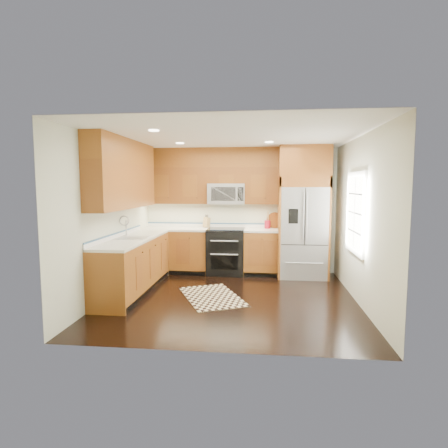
# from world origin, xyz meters

# --- Properties ---
(ground) EXTENTS (4.00, 4.00, 0.00)m
(ground) POSITION_xyz_m (0.00, 0.00, 0.00)
(ground) COLOR black
(ground) RESTS_ON ground
(wall_back) EXTENTS (4.00, 0.02, 2.60)m
(wall_back) POSITION_xyz_m (0.00, 2.00, 1.30)
(wall_back) COLOR silver
(wall_back) RESTS_ON ground
(wall_left) EXTENTS (0.02, 4.00, 2.60)m
(wall_left) POSITION_xyz_m (-2.00, 0.00, 1.30)
(wall_left) COLOR silver
(wall_left) RESTS_ON ground
(wall_right) EXTENTS (0.02, 4.00, 2.60)m
(wall_right) POSITION_xyz_m (2.00, 0.00, 1.30)
(wall_right) COLOR silver
(wall_right) RESTS_ON ground
(window) EXTENTS (0.04, 1.10, 1.30)m
(window) POSITION_xyz_m (1.98, 0.20, 1.40)
(window) COLOR white
(window) RESTS_ON ground
(base_cabinets) EXTENTS (2.85, 3.00, 0.90)m
(base_cabinets) POSITION_xyz_m (-1.23, 0.90, 0.45)
(base_cabinets) COLOR #91561B
(base_cabinets) RESTS_ON ground
(countertop) EXTENTS (2.86, 3.01, 0.04)m
(countertop) POSITION_xyz_m (-1.09, 1.01, 0.92)
(countertop) COLOR beige
(countertop) RESTS_ON base_cabinets
(upper_cabinets) EXTENTS (2.85, 3.00, 1.15)m
(upper_cabinets) POSITION_xyz_m (-1.15, 1.09, 2.02)
(upper_cabinets) COLOR brown
(upper_cabinets) RESTS_ON ground
(range) EXTENTS (0.76, 0.67, 0.95)m
(range) POSITION_xyz_m (-0.25, 1.67, 0.47)
(range) COLOR black
(range) RESTS_ON ground
(microwave) EXTENTS (0.76, 0.40, 0.42)m
(microwave) POSITION_xyz_m (-0.25, 1.80, 1.66)
(microwave) COLOR #B2B2B7
(microwave) RESTS_ON ground
(refrigerator) EXTENTS (0.98, 0.75, 2.60)m
(refrigerator) POSITION_xyz_m (1.30, 1.63, 1.30)
(refrigerator) COLOR #B2B2B7
(refrigerator) RESTS_ON ground
(sink_faucet) EXTENTS (0.54, 0.44, 0.37)m
(sink_faucet) POSITION_xyz_m (-1.73, 0.23, 0.99)
(sink_faucet) COLOR #B2B2B7
(sink_faucet) RESTS_ON countertop
(rug) EXTENTS (1.33, 1.59, 0.01)m
(rug) POSITION_xyz_m (-0.32, 0.04, 0.01)
(rug) COLOR black
(rug) RESTS_ON ground
(knife_block) EXTENTS (0.14, 0.16, 0.27)m
(knife_block) POSITION_xyz_m (-0.69, 1.91, 1.05)
(knife_block) COLOR #A4844F
(knife_block) RESTS_ON countertop
(utensil_crock) EXTENTS (0.15, 0.15, 0.35)m
(utensil_crock) POSITION_xyz_m (0.60, 1.86, 1.06)
(utensil_crock) COLOR #A8142B
(utensil_crock) RESTS_ON countertop
(cutting_board) EXTENTS (0.41, 0.41, 0.02)m
(cutting_board) POSITION_xyz_m (0.75, 1.94, 0.95)
(cutting_board) COLOR brown
(cutting_board) RESTS_ON countertop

